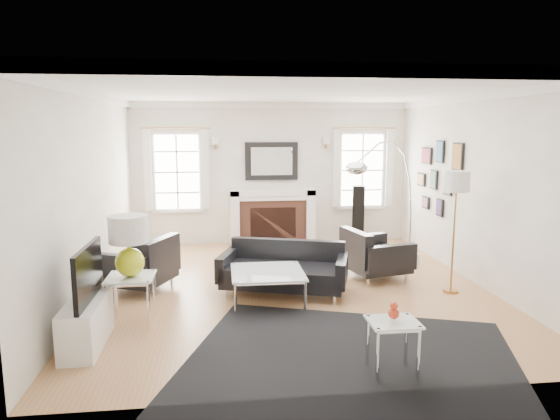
{
  "coord_description": "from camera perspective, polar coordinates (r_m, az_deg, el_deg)",
  "views": [
    {
      "loc": [
        -1.01,
        -6.92,
        2.29
      ],
      "look_at": [
        -0.15,
        0.3,
        1.1
      ],
      "focal_mm": 32.0,
      "sensor_mm": 36.0,
      "label": 1
    }
  ],
  "objects": [
    {
      "name": "speaker_tower",
      "position": [
        10.09,
        8.92,
        -0.55
      ],
      "size": [
        0.28,
        0.28,
        1.17
      ],
      "primitive_type": "cube",
      "rotation": [
        0.0,
        0.0,
        -0.24
      ],
      "color": "black",
      "rests_on": "floor"
    },
    {
      "name": "gourd_lamp",
      "position": [
        6.0,
        -16.89,
        -3.48
      ],
      "size": [
        0.45,
        0.45,
        0.72
      ],
      "color": "#CFDA1B",
      "rests_on": "side_table_left"
    },
    {
      "name": "ceiling",
      "position": [
        7.01,
        1.53,
        13.47
      ],
      "size": [
        5.5,
        6.0,
        0.02
      ],
      "primitive_type": "cube",
      "color": "white",
      "rests_on": "back_wall"
    },
    {
      "name": "front_wall",
      "position": [
        4.14,
        7.46,
        -3.17
      ],
      "size": [
        5.5,
        0.04,
        2.8
      ],
      "primitive_type": "cube",
      "color": "white",
      "rests_on": "floor"
    },
    {
      "name": "floor",
      "position": [
        7.35,
        1.43,
        -8.84
      ],
      "size": [
        6.0,
        6.0,
        0.0
      ],
      "primitive_type": "plane",
      "color": "#A87846",
      "rests_on": "ground"
    },
    {
      "name": "orange_vase",
      "position": [
        4.85,
        12.87,
        -11.25
      ],
      "size": [
        0.1,
        0.1,
        0.16
      ],
      "color": "#B82E17",
      "rests_on": "nesting_table"
    },
    {
      "name": "sofa",
      "position": [
        7.09,
        0.48,
        -6.89
      ],
      "size": [
        1.91,
        1.28,
        0.57
      ],
      "color": "black",
      "rests_on": "floor"
    },
    {
      "name": "crown_molding",
      "position": [
        7.0,
        1.53,
        12.99
      ],
      "size": [
        5.5,
        6.0,
        0.12
      ],
      "primitive_type": "cube",
      "color": "white",
      "rests_on": "back_wall"
    },
    {
      "name": "coffee_table",
      "position": [
        6.66,
        -1.46,
        -7.27
      ],
      "size": [
        0.95,
        0.95,
        0.42
      ],
      "color": "silver",
      "rests_on": "floor"
    },
    {
      "name": "armchair_left",
      "position": [
        7.4,
        -15.44,
        -6.15
      ],
      "size": [
        1.15,
        1.21,
        0.64
      ],
      "color": "black",
      "rests_on": "floor"
    },
    {
      "name": "window_right",
      "position": [
        10.3,
        9.36,
        4.55
      ],
      "size": [
        1.24,
        0.15,
        1.62
      ],
      "color": "white",
      "rests_on": "back_wall"
    },
    {
      "name": "stick_floor_lamp",
      "position": [
        7.25,
        19.52,
        2.41
      ],
      "size": [
        0.35,
        0.35,
        1.72
      ],
      "color": "#A9713A",
      "rests_on": "floor"
    },
    {
      "name": "right_wall",
      "position": [
        7.92,
        21.59,
        2.2
      ],
      "size": [
        0.04,
        6.0,
        2.8
      ],
      "primitive_type": "cube",
      "color": "white",
      "rests_on": "floor"
    },
    {
      "name": "area_rug",
      "position": [
        5.2,
        8.15,
        -16.85
      ],
      "size": [
        3.91,
        3.57,
        0.01
      ],
      "primitive_type": "cube",
      "rotation": [
        0.0,
        0.0,
        -0.32
      ],
      "color": "black",
      "rests_on": "floor"
    },
    {
      "name": "side_table_left",
      "position": [
        6.14,
        -16.66,
        -8.23
      ],
      "size": [
        0.54,
        0.54,
        0.59
      ],
      "color": "silver",
      "rests_on": "floor"
    },
    {
      "name": "nesting_table",
      "position": [
        4.92,
        12.78,
        -13.5
      ],
      "size": [
        0.47,
        0.39,
        0.51
      ],
      "color": "silver",
      "rests_on": "floor"
    },
    {
      "name": "window_left",
      "position": [
        9.93,
        -11.67,
        4.31
      ],
      "size": [
        1.24,
        0.15,
        1.62
      ],
      "color": "white",
      "rests_on": "back_wall"
    },
    {
      "name": "fireplace",
      "position": [
        9.91,
        -0.86,
        -0.86
      ],
      "size": [
        1.7,
        0.69,
        1.11
      ],
      "color": "white",
      "rests_on": "floor"
    },
    {
      "name": "armchair_right",
      "position": [
        7.84,
        10.56,
        -5.16
      ],
      "size": [
        1.03,
        1.11,
        0.63
      ],
      "color": "black",
      "rests_on": "floor"
    },
    {
      "name": "tv_unit",
      "position": [
        5.75,
        -21.23,
        -11.28
      ],
      "size": [
        0.35,
        1.0,
        1.09
      ],
      "color": "white",
      "rests_on": "floor"
    },
    {
      "name": "back_wall",
      "position": [
        10.01,
        -0.99,
        4.19
      ],
      "size": [
        5.5,
        0.04,
        2.8
      ],
      "primitive_type": "cube",
      "color": "white",
      "rests_on": "floor"
    },
    {
      "name": "left_wall",
      "position": [
        7.19,
        -20.78,
        1.58
      ],
      "size": [
        0.04,
        6.0,
        2.8
      ],
      "primitive_type": "cube",
      "color": "white",
      "rests_on": "floor"
    },
    {
      "name": "gallery_wall",
      "position": [
        9.05,
        17.59,
        4.07
      ],
      "size": [
        0.04,
        1.73,
        1.29
      ],
      "color": "black",
      "rests_on": "right_wall"
    },
    {
      "name": "arc_floor_lamp",
      "position": [
        7.99,
        12.03,
        1.12
      ],
      "size": [
        1.54,
        1.43,
        2.18
      ],
      "color": "silver",
      "rests_on": "floor"
    },
    {
      "name": "mantel_mirror",
      "position": [
        9.94,
        -0.97,
        5.61
      ],
      "size": [
        1.05,
        0.07,
        0.75
      ],
      "color": "black",
      "rests_on": "back_wall"
    }
  ]
}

